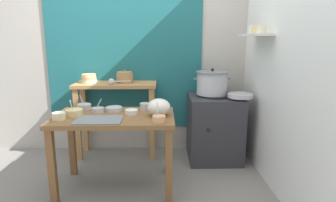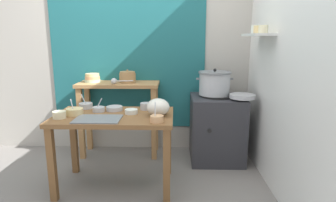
{
  "view_description": "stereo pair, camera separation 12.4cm",
  "coord_description": "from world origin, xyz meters",
  "px_view_note": "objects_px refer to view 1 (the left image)",
  "views": [
    {
      "loc": [
        0.31,
        -2.54,
        1.42
      ],
      "look_at": [
        0.37,
        0.18,
        0.82
      ],
      "focal_mm": 30.73,
      "sensor_mm": 36.0,
      "label": 1
    },
    {
      "loc": [
        0.43,
        -2.54,
        1.42
      ],
      "look_at": [
        0.37,
        0.18,
        0.82
      ],
      "focal_mm": 30.73,
      "sensor_mm": 36.0,
      "label": 2
    }
  ],
  "objects_px": {
    "prep_bowl_3": "(98,110)",
    "prep_bowl_5": "(84,106)",
    "back_shelf_table": "(116,101)",
    "prep_bowl_1": "(132,112)",
    "prep_bowl_7": "(59,116)",
    "ladle": "(112,81)",
    "prep_bowl_0": "(145,106)",
    "bowl_stack_enamel": "(89,79)",
    "wide_pan": "(240,96)",
    "prep_table": "(115,127)",
    "serving_tray": "(99,120)",
    "prep_bowl_4": "(74,112)",
    "stove_block": "(214,127)",
    "prep_bowl_2": "(159,119)",
    "steamer_pot": "(212,83)",
    "plastic_bag": "(159,107)",
    "clay_pot": "(125,77)",
    "prep_bowl_6": "(114,109)"
  },
  "relations": [
    {
      "from": "prep_bowl_3",
      "to": "prep_bowl_5",
      "type": "distance_m",
      "value": 0.21
    },
    {
      "from": "back_shelf_table",
      "to": "prep_bowl_1",
      "type": "bearing_deg",
      "value": -70.77
    },
    {
      "from": "prep_bowl_3",
      "to": "prep_bowl_7",
      "type": "height_order",
      "value": "prep_bowl_3"
    },
    {
      "from": "ladle",
      "to": "prep_bowl_0",
      "type": "distance_m",
      "value": 0.65
    },
    {
      "from": "bowl_stack_enamel",
      "to": "wide_pan",
      "type": "distance_m",
      "value": 1.76
    },
    {
      "from": "prep_table",
      "to": "prep_bowl_7",
      "type": "height_order",
      "value": "prep_bowl_7"
    },
    {
      "from": "ladle",
      "to": "serving_tray",
      "type": "height_order",
      "value": "ladle"
    },
    {
      "from": "serving_tray",
      "to": "prep_bowl_7",
      "type": "height_order",
      "value": "prep_bowl_7"
    },
    {
      "from": "prep_bowl_4",
      "to": "prep_bowl_7",
      "type": "relative_size",
      "value": 1.34
    },
    {
      "from": "ladle",
      "to": "prep_bowl_0",
      "type": "height_order",
      "value": "ladle"
    },
    {
      "from": "stove_block",
      "to": "prep_bowl_7",
      "type": "xyz_separation_m",
      "value": [
        -1.52,
        -0.8,
        0.37
      ]
    },
    {
      "from": "prep_bowl_2",
      "to": "prep_bowl_7",
      "type": "distance_m",
      "value": 0.88
    },
    {
      "from": "stove_block",
      "to": "prep_bowl_0",
      "type": "bearing_deg",
      "value": -149.32
    },
    {
      "from": "stove_block",
      "to": "prep_bowl_2",
      "type": "xyz_separation_m",
      "value": [
        -0.64,
        -0.9,
        0.37
      ]
    },
    {
      "from": "back_shelf_table",
      "to": "steamer_pot",
      "type": "height_order",
      "value": "steamer_pot"
    },
    {
      "from": "stove_block",
      "to": "prep_bowl_0",
      "type": "height_order",
      "value": "prep_bowl_0"
    },
    {
      "from": "wide_pan",
      "to": "serving_tray",
      "type": "bearing_deg",
      "value": -154.59
    },
    {
      "from": "ladle",
      "to": "prep_bowl_0",
      "type": "relative_size",
      "value": 2.42
    },
    {
      "from": "prep_bowl_0",
      "to": "prep_bowl_7",
      "type": "bearing_deg",
      "value": -155.4
    },
    {
      "from": "steamer_pot",
      "to": "wide_pan",
      "type": "bearing_deg",
      "value": -33.73
    },
    {
      "from": "bowl_stack_enamel",
      "to": "prep_bowl_5",
      "type": "xyz_separation_m",
      "value": [
        0.09,
        -0.59,
        -0.2
      ]
    },
    {
      "from": "stove_block",
      "to": "bowl_stack_enamel",
      "type": "height_order",
      "value": "bowl_stack_enamel"
    },
    {
      "from": "bowl_stack_enamel",
      "to": "prep_bowl_1",
      "type": "xyz_separation_m",
      "value": [
        0.58,
        -0.79,
        -0.21
      ]
    },
    {
      "from": "prep_bowl_2",
      "to": "plastic_bag",
      "type": "bearing_deg",
      "value": 90.54
    },
    {
      "from": "back_shelf_table",
      "to": "clay_pot",
      "type": "distance_m",
      "value": 0.31
    },
    {
      "from": "prep_bowl_1",
      "to": "prep_bowl_7",
      "type": "xyz_separation_m",
      "value": [
        -0.62,
        -0.17,
        0.01
      ]
    },
    {
      "from": "prep_table",
      "to": "steamer_pot",
      "type": "distance_m",
      "value": 1.27
    },
    {
      "from": "back_shelf_table",
      "to": "prep_bowl_1",
      "type": "distance_m",
      "value": 0.8
    },
    {
      "from": "serving_tray",
      "to": "prep_bowl_0",
      "type": "bearing_deg",
      "value": 44.06
    },
    {
      "from": "prep_bowl_4",
      "to": "bowl_stack_enamel",
      "type": "bearing_deg",
      "value": 94.41
    },
    {
      "from": "prep_bowl_2",
      "to": "prep_bowl_4",
      "type": "xyz_separation_m",
      "value": [
        -0.78,
        0.22,
        0.0
      ]
    },
    {
      "from": "prep_table",
      "to": "prep_bowl_0",
      "type": "relative_size",
      "value": 10.59
    },
    {
      "from": "ladle",
      "to": "plastic_bag",
      "type": "distance_m",
      "value": 0.89
    },
    {
      "from": "prep_bowl_0",
      "to": "prep_bowl_3",
      "type": "height_order",
      "value": "prep_bowl_3"
    },
    {
      "from": "prep_bowl_1",
      "to": "prep_bowl_7",
      "type": "bearing_deg",
      "value": -164.13
    },
    {
      "from": "prep_bowl_7",
      "to": "prep_bowl_3",
      "type": "bearing_deg",
      "value": 40.49
    },
    {
      "from": "bowl_stack_enamel",
      "to": "prep_bowl_3",
      "type": "height_order",
      "value": "bowl_stack_enamel"
    },
    {
      "from": "stove_block",
      "to": "prep_bowl_0",
      "type": "relative_size",
      "value": 7.51
    },
    {
      "from": "stove_block",
      "to": "ladle",
      "type": "bearing_deg",
      "value": 179.27
    },
    {
      "from": "prep_bowl_2",
      "to": "prep_bowl_7",
      "type": "relative_size",
      "value": 1.5
    },
    {
      "from": "stove_block",
      "to": "steamer_pot",
      "type": "xyz_separation_m",
      "value": [
        -0.04,
        0.02,
        0.53
      ]
    },
    {
      "from": "prep_bowl_5",
      "to": "prep_bowl_2",
      "type": "bearing_deg",
      "value": -32.22
    },
    {
      "from": "clay_pot",
      "to": "bowl_stack_enamel",
      "type": "xyz_separation_m",
      "value": [
        -0.43,
        0.03,
        -0.02
      ]
    },
    {
      "from": "bowl_stack_enamel",
      "to": "ladle",
      "type": "xyz_separation_m",
      "value": [
        0.3,
        -0.15,
        -0.01
      ]
    },
    {
      "from": "prep_bowl_1",
      "to": "prep_bowl_7",
      "type": "height_order",
      "value": "prep_bowl_7"
    },
    {
      "from": "steamer_pot",
      "to": "prep_bowl_6",
      "type": "bearing_deg",
      "value": -153.43
    },
    {
      "from": "bowl_stack_enamel",
      "to": "wide_pan",
      "type": "xyz_separation_m",
      "value": [
        1.73,
        -0.33,
        -0.15
      ]
    },
    {
      "from": "clay_pot",
      "to": "prep_bowl_4",
      "type": "height_order",
      "value": "clay_pot"
    },
    {
      "from": "clay_pot",
      "to": "wide_pan",
      "type": "bearing_deg",
      "value": -12.91
    },
    {
      "from": "stove_block",
      "to": "prep_bowl_1",
      "type": "distance_m",
      "value": 1.16
    }
  ]
}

